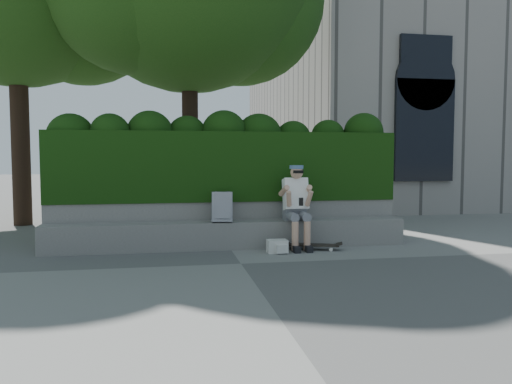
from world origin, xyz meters
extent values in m
plane|color=slate|center=(0.00, 0.00, 0.00)|extent=(80.00, 80.00, 0.00)
cube|color=gray|center=(0.00, 1.25, 0.23)|extent=(6.00, 0.45, 0.45)
cube|color=gray|center=(0.00, 1.73, 0.38)|extent=(6.00, 0.50, 0.75)
cube|color=black|center=(0.00, 1.95, 1.35)|extent=(6.00, 1.00, 1.20)
cube|color=gray|center=(9.00, 11.00, 7.50)|extent=(12.00, 12.00, 15.00)
cylinder|color=black|center=(-0.50, 4.14, 1.65)|extent=(0.35, 0.35, 3.31)
cylinder|color=black|center=(-4.20, 4.92, 1.64)|extent=(0.39, 0.39, 3.28)
cube|color=slate|center=(1.10, 1.20, 0.56)|extent=(0.36, 0.26, 0.22)
cube|color=white|center=(1.10, 1.13, 0.90)|extent=(0.40, 0.32, 0.55)
sphere|color=tan|center=(1.10, 1.06, 1.26)|extent=(0.21, 0.21, 0.21)
cylinder|color=slate|center=(1.10, 1.08, 1.35)|extent=(0.23, 0.23, 0.06)
cube|color=black|center=(1.10, 0.78, 0.80)|extent=(0.07, 0.02, 0.13)
cylinder|color=tan|center=(1.00, 0.76, 0.24)|extent=(0.11, 0.11, 0.47)
cylinder|color=tan|center=(1.20, 0.76, 0.24)|extent=(0.11, 0.11, 0.47)
cube|color=black|center=(1.00, 0.70, 0.05)|extent=(0.10, 0.26, 0.10)
cube|color=black|center=(1.20, 0.70, 0.05)|extent=(0.10, 0.26, 0.10)
cube|color=black|center=(1.32, 0.86, 0.08)|extent=(0.88, 0.48, 0.02)
cylinder|color=silver|center=(1.00, 0.87, 0.03)|extent=(0.07, 0.05, 0.06)
cylinder|color=silver|center=(1.06, 1.04, 0.03)|extent=(0.07, 0.05, 0.06)
cylinder|color=silver|center=(1.57, 0.67, 0.03)|extent=(0.07, 0.05, 0.06)
cylinder|color=silver|center=(1.63, 0.84, 0.03)|extent=(0.07, 0.05, 0.06)
cube|color=#A1A2A6|center=(-0.13, 1.15, 0.69)|extent=(0.36, 0.22, 0.49)
cube|color=beige|center=(0.69, 0.71, 0.10)|extent=(0.32, 0.22, 0.21)
camera|label=1|loc=(-1.04, -6.93, 1.51)|focal=35.00mm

